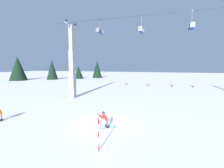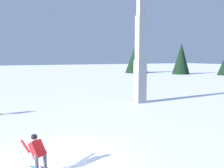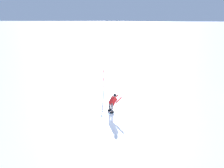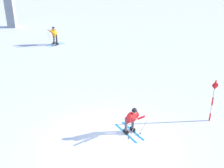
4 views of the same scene
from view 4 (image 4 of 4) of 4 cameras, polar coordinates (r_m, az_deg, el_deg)
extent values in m
plane|color=white|center=(12.80, -0.89, -11.68)|extent=(260.00, 260.00, 0.00)
cube|color=#198CCC|center=(13.63, 4.04, -9.10)|extent=(1.51, 0.94, 0.01)
cube|color=black|center=(13.58, 4.05, -8.80)|extent=(0.30, 0.24, 0.16)
cylinder|color=#4C4C51|center=(13.35, 4.11, -7.37)|extent=(0.13, 0.13, 0.65)
cube|color=#198CCC|center=(13.45, 2.71, -9.59)|extent=(1.51, 0.94, 0.01)
cube|color=black|center=(13.40, 2.72, -9.29)|extent=(0.30, 0.24, 0.16)
cylinder|color=#4C4C51|center=(13.17, 2.76, -7.84)|extent=(0.13, 0.13, 0.65)
cube|color=red|center=(12.92, 3.90, -6.44)|extent=(0.68, 0.64, 0.65)
sphere|color=beige|center=(12.61, 4.38, -5.32)|extent=(0.22, 0.22, 0.22)
sphere|color=black|center=(12.59, 4.39, -5.18)|extent=(0.23, 0.23, 0.23)
cylinder|color=red|center=(12.74, 5.75, -6.55)|extent=(0.46, 0.32, 0.43)
cylinder|color=gray|center=(13.05, 5.90, -8.71)|extent=(0.36, 0.36, 1.11)
cylinder|color=black|center=(13.40, 5.53, -9.60)|extent=(0.07, 0.07, 0.01)
cylinder|color=red|center=(12.50, 4.04, -7.15)|extent=(0.46, 0.32, 0.43)
cylinder|color=gray|center=(12.78, 3.89, -9.47)|extent=(0.48, 0.16, 1.11)
cylinder|color=black|center=(13.09, 3.23, -10.48)|extent=(0.07, 0.07, 0.01)
cube|color=gray|center=(31.65, -19.33, 13.93)|extent=(0.81, 0.81, 3.98)
cylinder|color=red|center=(14.97, 18.57, -6.08)|extent=(0.07, 0.07, 0.43)
cylinder|color=white|center=(14.76, 18.80, -4.65)|extent=(0.07, 0.07, 0.43)
cylinder|color=red|center=(14.55, 19.04, -3.19)|extent=(0.07, 0.07, 0.43)
cylinder|color=white|center=(14.36, 19.29, -1.69)|extent=(0.07, 0.07, 0.43)
cylinder|color=red|center=(14.18, 19.54, -0.14)|extent=(0.07, 0.07, 0.43)
cylinder|color=red|center=(14.20, 19.50, -0.24)|extent=(0.02, 0.28, 0.28)
cube|color=#198CCC|center=(25.28, -10.67, 7.48)|extent=(1.17, 1.20, 0.01)
cube|color=black|center=(25.25, -10.68, 7.67)|extent=(0.27, 0.28, 0.16)
cylinder|color=black|center=(25.11, -10.77, 8.66)|extent=(0.13, 0.13, 0.75)
cube|color=#198CCC|center=(25.59, -11.18, 7.67)|extent=(1.17, 1.20, 0.01)
cube|color=black|center=(25.56, -11.20, 7.85)|extent=(0.27, 0.28, 0.16)
cylinder|color=black|center=(25.43, -11.29, 8.82)|extent=(0.13, 0.13, 0.75)
cube|color=orange|center=(25.11, -11.21, 9.76)|extent=(0.54, 0.54, 0.59)
sphere|color=tan|center=(24.98, -11.37, 10.61)|extent=(0.20, 0.20, 0.20)
sphere|color=black|center=(24.97, -11.38, 10.69)|extent=(0.22, 0.22, 0.22)
cylinder|color=orange|center=(24.76, -11.39, 9.83)|extent=(0.38, 0.39, 0.40)
cylinder|color=gray|center=(24.90, -11.24, 8.36)|extent=(0.35, 0.22, 1.06)
cylinder|color=black|center=(25.09, -10.76, 7.44)|extent=(0.07, 0.07, 0.01)
cylinder|color=orange|center=(25.13, -12.00, 10.01)|extent=(0.38, 0.39, 0.40)
cylinder|color=gray|center=(25.34, -11.97, 8.61)|extent=(0.21, 0.35, 1.06)
cylinder|color=black|center=(25.60, -11.61, 7.74)|extent=(0.07, 0.07, 0.01)
camera|label=1|loc=(21.30, 41.42, 13.18)|focal=26.16mm
camera|label=2|loc=(19.94, 5.62, 15.35)|focal=38.11mm
camera|label=3|loc=(14.64, -47.90, 14.55)|focal=28.22mm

